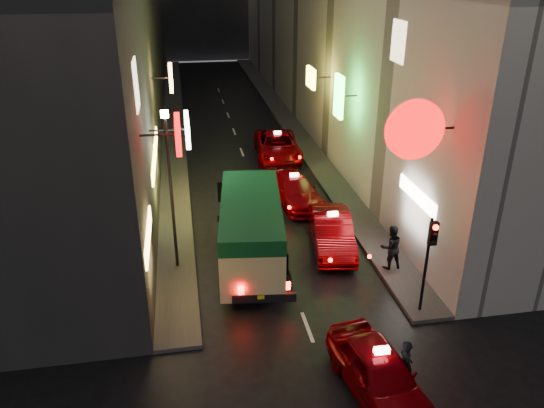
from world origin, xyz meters
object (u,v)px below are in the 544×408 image
pedestrian_crossing (406,362)px  traffic_light (430,247)px  minibus (251,225)px  taxi_near (380,370)px  lamp_post (170,181)px

pedestrian_crossing → traffic_light: traffic_light is taller
minibus → taxi_near: minibus is taller
minibus → lamp_post: size_ratio=1.08×
taxi_near → pedestrian_crossing: bearing=6.5°
taxi_near → lamp_post: lamp_post is taller
traffic_light → lamp_post: lamp_post is taller
taxi_near → lamp_post: size_ratio=0.89×
pedestrian_crossing → taxi_near: bearing=94.2°
taxi_near → traffic_light: bearing=49.4°
minibus → pedestrian_crossing: minibus is taller
minibus → lamp_post: (-2.93, 0.19, 1.96)m
taxi_near → traffic_light: size_ratio=1.58×
minibus → traffic_light: size_ratio=1.92×
lamp_post → traffic_light: bearing=-28.9°
taxi_near → pedestrian_crossing: 0.80m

